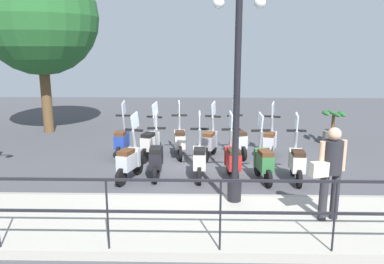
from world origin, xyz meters
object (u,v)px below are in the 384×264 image
(scooter_near_0, at_px, (297,161))
(scooter_near_4, at_px, (156,158))
(scooter_far_1, at_px, (238,140))
(scooter_near_2, at_px, (233,159))
(potted_palm, at_px, (332,131))
(scooter_far_5, at_px, (122,140))
(scooter_near_3, at_px, (199,159))
(scooter_far_2, at_px, (210,141))
(scooter_near_5, at_px, (129,160))
(pedestrian_with_bag, at_px, (331,167))
(tree_large, at_px, (40,17))
(scooter_near_1, at_px, (263,161))
(scooter_far_3, at_px, (180,140))
(scooter_far_0, at_px, (270,141))
(scooter_far_4, at_px, (151,142))
(lamp_post_near, at_px, (237,106))

(scooter_near_0, height_order, scooter_near_4, same)
(scooter_near_4, distance_m, scooter_far_1, 2.74)
(scooter_near_0, distance_m, scooter_near_2, 1.45)
(potted_palm, distance_m, scooter_far_5, 6.53)
(scooter_near_0, height_order, scooter_near_3, same)
(scooter_far_1, distance_m, scooter_far_2, 0.79)
(scooter_near_2, bearing_deg, scooter_near_3, 82.47)
(scooter_near_2, height_order, scooter_far_1, same)
(scooter_near_5, distance_m, scooter_far_2, 2.64)
(pedestrian_with_bag, xyz_separation_m, scooter_far_2, (4.09, 1.87, -0.60))
(tree_large, distance_m, scooter_far_5, 5.80)
(tree_large, distance_m, potted_palm, 10.46)
(pedestrian_with_bag, distance_m, scooter_far_5, 6.02)
(pedestrian_with_bag, height_order, scooter_near_1, pedestrian_with_bag)
(tree_large, bearing_deg, scooter_near_3, -131.61)
(scooter_near_1, height_order, scooter_far_1, same)
(pedestrian_with_bag, relative_size, scooter_far_2, 1.03)
(scooter_far_3, bearing_deg, scooter_near_2, -149.54)
(scooter_near_4, bearing_deg, scooter_near_2, -94.96)
(scooter_near_5, bearing_deg, scooter_far_0, -45.12)
(scooter_near_0, bearing_deg, scooter_far_0, 13.15)
(tree_large, distance_m, scooter_near_2, 8.72)
(scooter_near_3, distance_m, scooter_far_0, 2.57)
(scooter_near_1, bearing_deg, scooter_far_4, 50.93)
(pedestrian_with_bag, relative_size, scooter_far_4, 1.03)
(potted_palm, xyz_separation_m, scooter_near_3, (-3.27, 4.18, 0.04))
(scooter_near_4, relative_size, scooter_far_3, 1.00)
(scooter_near_3, bearing_deg, scooter_near_0, -94.00)
(scooter_near_4, xyz_separation_m, scooter_far_3, (1.76, -0.46, 0.00))
(pedestrian_with_bag, height_order, scooter_far_3, pedestrian_with_bag)
(scooter_near_5, height_order, scooter_far_3, same)
(potted_palm, relative_size, scooter_far_4, 0.69)
(scooter_near_0, xyz_separation_m, scooter_far_4, (1.70, 3.55, 0.00))
(scooter_far_1, distance_m, scooter_far_5, 3.24)
(potted_palm, xyz_separation_m, scooter_far_0, (-1.58, 2.24, 0.04))
(lamp_post_near, height_order, scooter_far_3, lamp_post_near)
(scooter_near_5, xyz_separation_m, scooter_far_0, (1.84, -3.54, 0.00))
(lamp_post_near, relative_size, scooter_near_1, 2.66)
(scooter_far_1, height_order, scooter_far_5, same)
(scooter_near_0, bearing_deg, scooter_near_4, 91.12)
(scooter_near_4, bearing_deg, scooter_near_1, -96.97)
(scooter_far_5, bearing_deg, lamp_post_near, -137.52)
(scooter_far_0, height_order, scooter_far_4, same)
(scooter_far_5, bearing_deg, scooter_far_1, -85.79)
(lamp_post_near, relative_size, potted_palm, 3.87)
(pedestrian_with_bag, xyz_separation_m, scooter_far_5, (4.14, 4.33, -0.60))
(scooter_near_0, bearing_deg, scooter_near_1, 94.49)
(scooter_near_0, distance_m, scooter_far_5, 4.76)
(scooter_near_5, distance_m, scooter_far_4, 1.72)
(lamp_post_near, height_order, scooter_far_0, lamp_post_near)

